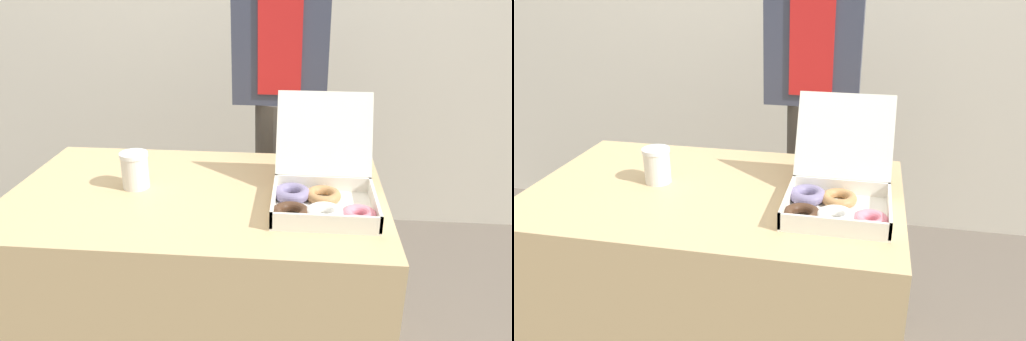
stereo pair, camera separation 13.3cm
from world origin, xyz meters
The scene contains 4 objects.
table centered at (0.00, 0.00, 0.37)m, with size 1.10×0.69×0.74m.
donut_box centered at (0.36, -0.07, 0.78)m, with size 0.30×0.37×0.27m.
coffee_cup centered at (-0.18, 0.02, 0.80)m, with size 0.08×0.08×0.11m.
person_customer centered at (0.21, 0.59, 0.93)m, with size 0.35×0.21×1.65m.
Camera 2 is at (0.43, -1.28, 1.36)m, focal length 35.00 mm.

